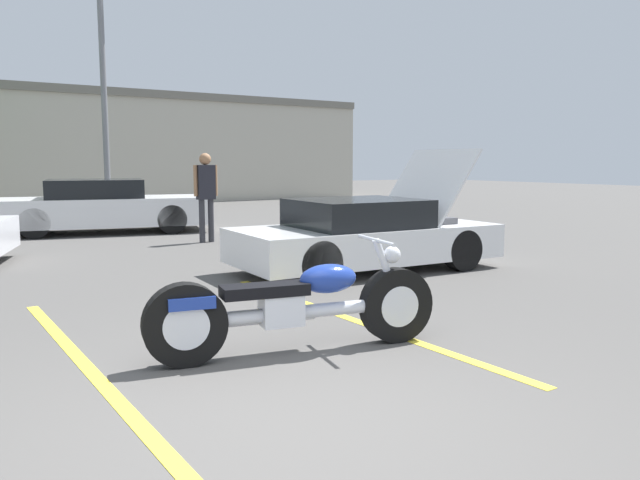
{
  "coord_description": "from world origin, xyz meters",
  "views": [
    {
      "loc": [
        -1.91,
        -3.3,
        1.68
      ],
      "look_at": [
        1.95,
        2.45,
        0.8
      ],
      "focal_mm": 35.0,
      "sensor_mm": 36.0,
      "label": 1
    }
  ],
  "objects_px": {
    "light_pole": "(106,88)",
    "show_car_hood_open": "(367,235)",
    "spectator_midground": "(206,189)",
    "parked_car_right_row": "(103,207)",
    "motorcycle": "(296,307)"
  },
  "relations": [
    {
      "from": "spectator_midground",
      "to": "show_car_hood_open",
      "type": "bearing_deg",
      "value": -81.21
    },
    {
      "from": "light_pole",
      "to": "parked_car_right_row",
      "type": "height_order",
      "value": "light_pole"
    },
    {
      "from": "motorcycle",
      "to": "parked_car_right_row",
      "type": "height_order",
      "value": "parked_car_right_row"
    },
    {
      "from": "motorcycle",
      "to": "spectator_midground",
      "type": "height_order",
      "value": "spectator_midground"
    },
    {
      "from": "parked_car_right_row",
      "to": "spectator_midground",
      "type": "distance_m",
      "value": 3.3
    },
    {
      "from": "light_pole",
      "to": "motorcycle",
      "type": "bearing_deg",
      "value": -99.7
    },
    {
      "from": "spectator_midground",
      "to": "motorcycle",
      "type": "bearing_deg",
      "value": -107.93
    },
    {
      "from": "spectator_midground",
      "to": "parked_car_right_row",
      "type": "bearing_deg",
      "value": 113.62
    },
    {
      "from": "light_pole",
      "to": "spectator_midground",
      "type": "xyz_separation_m",
      "value": [
        -0.18,
        -7.71,
        -2.79
      ]
    },
    {
      "from": "light_pole",
      "to": "spectator_midground",
      "type": "bearing_deg",
      "value": -91.33
    },
    {
      "from": "light_pole",
      "to": "spectator_midground",
      "type": "distance_m",
      "value": 8.2
    },
    {
      "from": "motorcycle",
      "to": "spectator_midground",
      "type": "relative_size",
      "value": 1.42
    },
    {
      "from": "motorcycle",
      "to": "spectator_midground",
      "type": "bearing_deg",
      "value": 84.52
    },
    {
      "from": "motorcycle",
      "to": "show_car_hood_open",
      "type": "relative_size",
      "value": 0.62
    },
    {
      "from": "light_pole",
      "to": "show_car_hood_open",
      "type": "distance_m",
      "value": 12.66
    }
  ]
}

